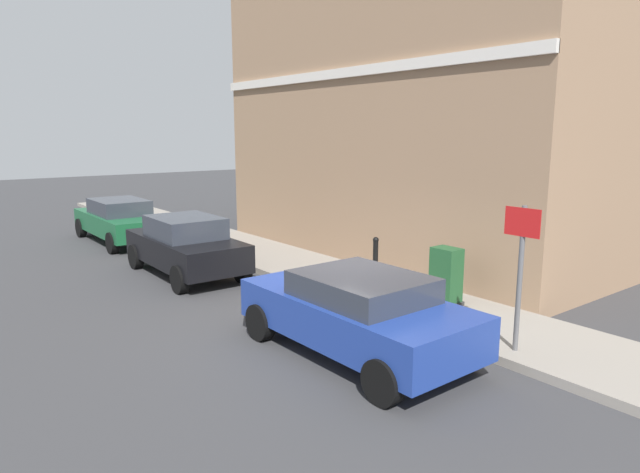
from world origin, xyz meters
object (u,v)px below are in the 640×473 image
car_blue (357,311)px  car_green (120,220)px  utility_cabinet (446,278)px  street_sign (521,257)px  bollard_near_cabinet (375,258)px  car_black (186,245)px

car_blue → car_green: bearing=-1.3°
utility_cabinet → street_sign: bearing=-114.2°
bollard_near_cabinet → car_blue: bearing=-137.7°
car_green → street_sign: bearing=-172.5°
car_blue → car_green: car_green is taller
utility_cabinet → car_green: bearing=103.7°
car_blue → bollard_near_cabinet: 4.00m
car_blue → car_green: (0.12, 11.75, 0.00)m
car_green → utility_cabinet: bearing=-166.1°
street_sign → car_green: bearing=97.4°
car_green → street_sign: street_sign is taller
car_black → car_green: car_black is taller
street_sign → car_black: bearing=102.9°
car_green → bollard_near_cabinet: size_ratio=4.29×
car_blue → utility_cabinet: size_ratio=3.56×
car_black → street_sign: size_ratio=1.73×
car_blue → utility_cabinet: (2.86, 0.56, -0.05)m
utility_cabinet → street_sign: (-1.00, -2.23, 0.98)m
car_green → car_black: bearing=178.9°
bollard_near_cabinet → street_sign: size_ratio=0.45×
car_black → street_sign: (1.85, -8.10, 0.90)m
utility_cabinet → street_sign: size_ratio=0.50×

